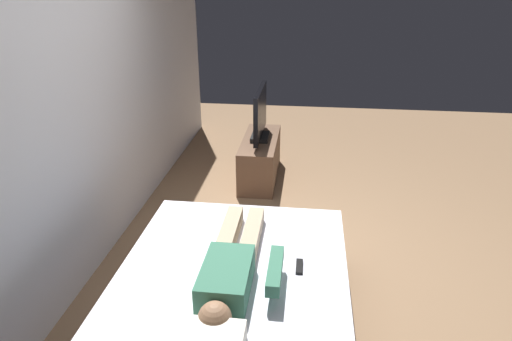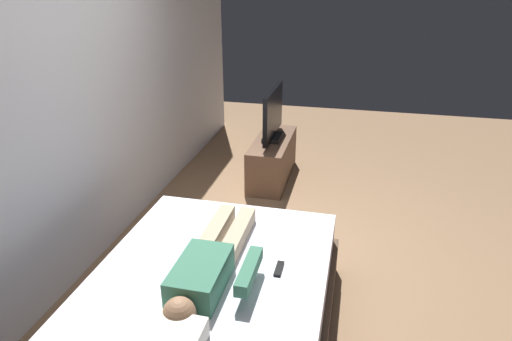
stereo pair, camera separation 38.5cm
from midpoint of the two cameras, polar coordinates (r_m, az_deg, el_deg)
ground_plane at (r=3.78m, az=4.75°, el=-12.76°), size 10.00×10.00×0.00m
back_wall at (r=4.01m, az=-16.24°, el=10.72°), size 6.40×0.10×2.80m
bed at (r=2.98m, az=-2.25°, el=-17.95°), size 2.02×1.53×0.54m
person at (r=2.78m, az=-1.92°, el=-12.12°), size 1.26×0.46×0.18m
remote at (r=2.88m, az=6.90°, el=-12.57°), size 0.15×0.04×0.02m
tv_stand at (r=5.24m, az=4.22°, el=1.43°), size 1.10×0.40×0.50m
tv at (r=5.06m, az=4.40°, el=7.03°), size 0.88×0.20×0.59m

